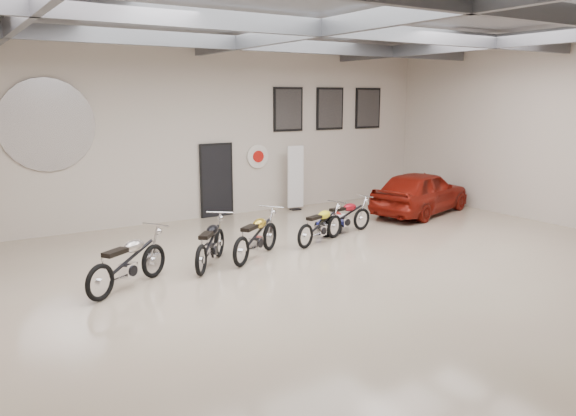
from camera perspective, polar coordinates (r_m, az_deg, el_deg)
floor at (r=11.54m, az=3.19°, el=-6.35°), size 16.00×12.00×0.01m
ceiling at (r=11.11m, az=3.49°, el=19.06°), size 16.00×12.00×0.01m
back_wall at (r=16.30m, az=-9.10°, el=7.64°), size 16.00×0.02×5.00m
right_wall at (r=16.98m, az=26.07°, el=6.79°), size 0.02×12.00×5.00m
ceiling_beams at (r=11.08m, az=3.47°, el=17.77°), size 15.80×11.80×0.32m
door at (r=16.60m, az=-7.29°, el=2.72°), size 0.92×0.08×2.10m
logo_plaque at (r=15.11m, az=-23.26°, el=7.74°), size 2.30×0.06×1.16m
poster_left at (r=17.63m, az=0.02°, el=10.00°), size 1.05×0.08×1.35m
poster_mid at (r=18.53m, az=4.27°, el=10.03°), size 1.05×0.08×1.35m
poster_right at (r=19.52m, az=8.11°, el=10.01°), size 1.05×0.08×1.35m
oil_sign at (r=17.15m, az=-3.09°, el=5.26°), size 0.72×0.10×0.72m
banner_stand at (r=17.41m, az=0.77°, el=2.98°), size 0.55×0.26×1.96m
motorcycle_silver at (r=10.74m, az=-15.97°, el=-5.15°), size 2.08×1.64×1.07m
motorcycle_black at (r=11.83m, az=-7.90°, el=-3.46°), size 1.72×1.88×1.01m
motorcycle_gold at (r=12.29m, az=-3.27°, el=-2.76°), size 1.99×1.63×1.03m
motorcycle_yellow at (r=13.56m, az=3.32°, el=-1.64°), size 1.88×1.16×0.94m
motorcycle_red at (r=14.54m, az=5.81°, el=-0.78°), size 1.86×0.79×0.94m
go_kart at (r=15.16m, az=4.63°, el=-1.03°), size 1.60×1.48×0.55m
vintage_car at (r=17.36m, az=13.34°, el=1.59°), size 2.65×4.19×1.33m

